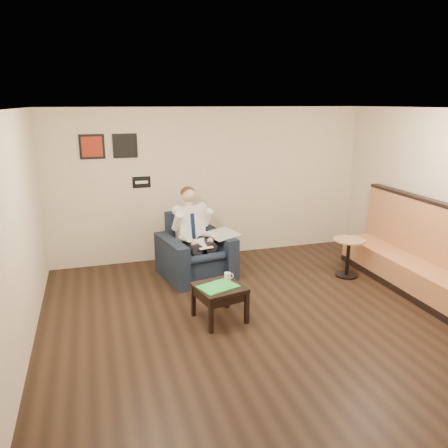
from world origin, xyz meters
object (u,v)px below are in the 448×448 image
object	(u,v)px
coffee_mug	(228,276)
green_folder	(218,287)
seated_man	(199,238)
armchair	(196,247)
smartphone	(217,280)
banquette	(409,244)
cafe_table	(348,258)
side_table	(220,303)

from	to	relation	value
coffee_mug	green_folder	bearing A→B (deg)	-134.53
seated_man	green_folder	size ratio (longest dim) A/B	2.92
armchair	smartphone	distance (m)	1.44
smartphone	banquette	bearing A→B (deg)	-1.05
seated_man	coffee_mug	size ratio (longest dim) A/B	13.82
green_folder	coffee_mug	bearing A→B (deg)	45.47
banquette	seated_man	bearing A→B (deg)	157.91
green_folder	banquette	distance (m)	3.25
seated_man	coffee_mug	distance (m)	1.33
smartphone	green_folder	bearing A→B (deg)	-103.96
armchair	cafe_table	world-z (taller)	armchair
armchair	banquette	xyz separation A→B (m)	(3.14, -1.40, 0.17)
smartphone	cafe_table	xyz separation A→B (m)	(2.51, 0.68, -0.17)
banquette	cafe_table	world-z (taller)	banquette
seated_man	smartphone	size ratio (longest dim) A/B	9.38
seated_man	cafe_table	distance (m)	2.55
side_table	armchair	bearing A→B (deg)	87.84
armchair	green_folder	distance (m)	1.65
coffee_mug	smartphone	distance (m)	0.16
cafe_table	smartphone	bearing A→B (deg)	-164.90
armchair	coffee_mug	world-z (taller)	armchair
armchair	seated_man	bearing A→B (deg)	-90.00
side_table	green_folder	world-z (taller)	green_folder
seated_man	green_folder	bearing A→B (deg)	-105.80
seated_man	coffee_mug	xyz separation A→B (m)	(0.08, -1.32, -0.17)
side_table	seated_man	bearing A→B (deg)	86.60
side_table	green_folder	xyz separation A→B (m)	(-0.03, -0.03, 0.25)
banquette	cafe_table	bearing A→B (deg)	136.61
side_table	smartphone	xyz separation A→B (m)	(0.02, 0.18, 0.25)
armchair	side_table	distance (m)	1.65
banquette	smartphone	bearing A→B (deg)	-179.27
seated_man	banquette	world-z (taller)	seated_man
seated_man	green_folder	world-z (taller)	seated_man
seated_man	side_table	world-z (taller)	seated_man
seated_man	side_table	bearing A→B (deg)	-104.82
side_table	coffee_mug	xyz separation A→B (m)	(0.17, 0.17, 0.30)
green_folder	banquette	bearing A→B (deg)	4.46
coffee_mug	cafe_table	distance (m)	2.47
green_folder	armchair	bearing A→B (deg)	86.92
armchair	green_folder	bearing A→B (deg)	-104.51
smartphone	coffee_mug	bearing A→B (deg)	-7.10
smartphone	side_table	bearing A→B (deg)	-97.35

